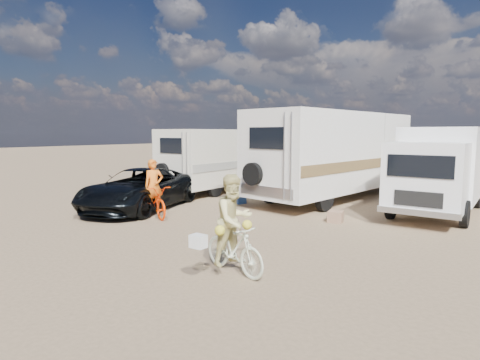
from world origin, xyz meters
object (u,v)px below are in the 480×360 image
Objects in this scene: box_truck at (439,171)px; rider_man at (154,191)px; rv_main at (334,156)px; bike_man at (154,201)px; rider_woman at (234,229)px; rv_left at (230,159)px; bike_woman at (234,248)px; dark_suv at (139,189)px; cooler at (239,198)px; crate at (336,217)px.

box_truck is 9.66m from rider_man.
bike_man is (-3.29, -6.90, -1.26)m from rv_main.
bike_man is 1.12× the size of rider_woman.
rv_left is at bearing 38.98° from rider_man.
bike_woman is at bearing -70.59° from rv_main.
box_truck reaches higher than rider_woman.
rider_woman reaches higher than dark_suv.
rider_man is (-5.27, 2.68, 0.36)m from bike_woman.
rv_left is 11.92m from bike_woman.
bike_woman is at bearing -94.65° from bike_man.
rv_main is 7.74m from bike_man.
bike_man is 3.73× the size of cooler.
rv_left is at bearing 153.95° from cooler.
rider_man is 3.94× the size of crate.
bike_man is 5.93m from rider_woman.
cooler is (0.72, 3.72, -0.65)m from rider_man.
rv_left is 7.07m from bike_man.
rv_main reaches higher than box_truck.
rv_main is 5.31m from rv_left.
cooler is (-4.55, 6.39, -0.68)m from rider_woman.
dark_suv is 1.63m from bike_man.
box_truck is at bearing 56.29° from crate.
rider_woman is at bearing -33.02° from cooler.
cooler is 4.52m from crate.
rv_left is (-5.30, -0.19, -0.33)m from rv_main.
bike_woman is (7.29, -9.39, -0.95)m from rv_left.
bike_woman is 0.39m from rider_woman.
rv_left is at bearing 151.15° from crate.
bike_woman is at bearing -88.53° from crate.
cooler is (0.72, 3.72, -0.31)m from bike_man.
rv_left reaches higher than rider_woman.
box_truck is (4.12, -0.73, -0.31)m from rv_main.
rider_man is (0.00, 0.00, 0.34)m from bike_man.
rv_main is at bearing 34.98° from dark_suv.
cooler is 1.23× the size of crate.
dark_suv is at bearing -119.65° from rv_main.
bike_woman is 3.12× the size of cooler.
rv_left reaches higher than crate.
bike_woman is 0.97× the size of rider_man.
cooler reaches higher than crate.
rider_woman is at bearing -70.59° from rv_main.
box_truck reaches higher than bike_woman.
dark_suv is at bearing 89.28° from bike_man.
rv_left is 11.90m from rider_woman.
box_truck is 9.68m from bike_man.
dark_suv is at bearing -162.11° from crate.
bike_man is at bearing -151.64° from crate.
bike_woman is at bearing -43.75° from dark_suv.
rider_woman is at bearing -43.75° from dark_suv.
bike_woman is at bearing 0.00° from rider_woman.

